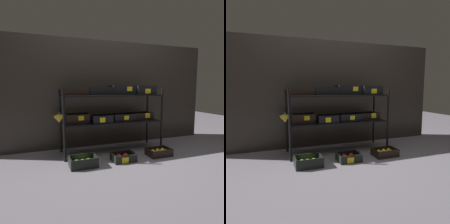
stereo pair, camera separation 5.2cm
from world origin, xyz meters
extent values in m
plane|color=slate|center=(0.00, 0.00, 0.00)|extent=(10.00, 10.00, 0.00)
cube|color=#2D2823|center=(0.00, 0.42, 0.87)|extent=(3.89, 0.12, 1.74)
cylinder|color=black|center=(-0.74, -0.22, 0.48)|extent=(0.03, 0.03, 0.95)
cylinder|color=black|center=(0.74, -0.22, 0.48)|extent=(0.03, 0.03, 0.95)
cylinder|color=black|center=(-0.74, 0.22, 0.48)|extent=(0.03, 0.03, 0.95)
cylinder|color=black|center=(0.74, 0.22, 0.48)|extent=(0.03, 0.03, 0.95)
cube|color=black|center=(0.00, 0.00, 0.45)|extent=(1.46, 0.40, 0.02)
cube|color=black|center=(0.00, 0.00, 0.86)|extent=(1.46, 0.40, 0.02)
cube|color=black|center=(-0.53, 0.04, 0.47)|extent=(0.33, 0.22, 0.01)
cube|color=black|center=(-0.53, -0.07, 0.54)|extent=(0.33, 0.02, 0.12)
cube|color=black|center=(-0.53, 0.14, 0.54)|extent=(0.33, 0.02, 0.12)
cube|color=black|center=(-0.68, 0.04, 0.54)|extent=(0.02, 0.19, 0.12)
cube|color=black|center=(-0.37, 0.04, 0.54)|extent=(0.02, 0.19, 0.12)
sphere|color=orange|center=(-0.58, 0.01, 0.51)|extent=(0.07, 0.07, 0.07)
sphere|color=orange|center=(-0.47, 0.01, 0.51)|extent=(0.07, 0.07, 0.07)
sphere|color=orange|center=(-0.58, 0.07, 0.51)|extent=(0.07, 0.07, 0.07)
sphere|color=orange|center=(-0.47, 0.06, 0.51)|extent=(0.07, 0.07, 0.07)
cube|color=yellow|center=(-0.49, -0.08, 0.55)|extent=(0.08, 0.01, 0.06)
cube|color=black|center=(-0.19, -0.06, 0.47)|extent=(0.30, 0.20, 0.01)
cube|color=black|center=(-0.19, -0.15, 0.53)|extent=(0.30, 0.02, 0.10)
cube|color=black|center=(-0.19, 0.04, 0.53)|extent=(0.30, 0.02, 0.10)
cube|color=black|center=(-0.33, -0.06, 0.53)|extent=(0.02, 0.17, 0.10)
cube|color=black|center=(-0.04, -0.06, 0.53)|extent=(0.02, 0.17, 0.10)
sphere|color=gold|center=(-0.24, -0.08, 0.51)|extent=(0.07, 0.07, 0.07)
sphere|color=gold|center=(-0.14, -0.08, 0.51)|extent=(0.07, 0.07, 0.07)
sphere|color=gold|center=(-0.23, -0.03, 0.51)|extent=(0.07, 0.07, 0.07)
sphere|color=yellow|center=(-0.14, -0.03, 0.51)|extent=(0.07, 0.07, 0.07)
cube|color=yellow|center=(-0.20, -0.16, 0.52)|extent=(0.08, 0.01, 0.07)
cube|color=black|center=(0.18, -0.02, 0.47)|extent=(0.36, 0.21, 0.01)
cube|color=black|center=(0.18, -0.11, 0.53)|extent=(0.36, 0.02, 0.10)
cube|color=black|center=(0.18, 0.08, 0.53)|extent=(0.36, 0.02, 0.10)
cube|color=black|center=(0.01, -0.02, 0.53)|extent=(0.02, 0.18, 0.10)
cube|color=black|center=(0.35, -0.02, 0.53)|extent=(0.02, 0.18, 0.10)
sphere|color=red|center=(0.09, -0.04, 0.51)|extent=(0.07, 0.07, 0.07)
sphere|color=red|center=(0.18, -0.04, 0.51)|extent=(0.07, 0.07, 0.07)
sphere|color=red|center=(0.26, -0.05, 0.51)|extent=(0.07, 0.07, 0.07)
sphere|color=red|center=(0.10, 0.01, 0.51)|extent=(0.07, 0.07, 0.07)
sphere|color=red|center=(0.18, 0.01, 0.51)|extent=(0.07, 0.07, 0.07)
sphere|color=red|center=(0.27, 0.01, 0.51)|extent=(0.07, 0.07, 0.07)
cube|color=yellow|center=(0.19, -0.12, 0.52)|extent=(0.08, 0.01, 0.06)
cube|color=black|center=(0.53, 0.05, 0.47)|extent=(0.34, 0.26, 0.01)
cube|color=black|center=(0.53, -0.07, 0.52)|extent=(0.34, 0.02, 0.09)
cube|color=black|center=(0.53, 0.17, 0.52)|extent=(0.34, 0.02, 0.09)
cube|color=black|center=(0.37, 0.05, 0.52)|extent=(0.02, 0.22, 0.09)
cube|color=black|center=(0.69, 0.05, 0.52)|extent=(0.02, 0.22, 0.09)
sphere|color=orange|center=(0.44, 0.01, 0.51)|extent=(0.06, 0.06, 0.06)
sphere|color=orange|center=(0.53, 0.01, 0.51)|extent=(0.06, 0.06, 0.06)
sphere|color=orange|center=(0.61, 0.01, 0.51)|extent=(0.06, 0.06, 0.06)
sphere|color=orange|center=(0.44, 0.09, 0.51)|extent=(0.06, 0.06, 0.06)
sphere|color=orange|center=(0.53, 0.10, 0.51)|extent=(0.06, 0.06, 0.06)
sphere|color=orange|center=(0.61, 0.09, 0.51)|extent=(0.06, 0.06, 0.06)
cube|color=yellow|center=(0.58, -0.08, 0.53)|extent=(0.08, 0.01, 0.08)
cube|color=black|center=(-0.54, 0.04, 0.87)|extent=(0.37, 0.22, 0.01)
cube|color=black|center=(-0.54, -0.06, 0.93)|extent=(0.37, 0.02, 0.11)
cube|color=black|center=(-0.54, 0.14, 0.93)|extent=(0.37, 0.02, 0.11)
cube|color=black|center=(-0.71, 0.04, 0.93)|extent=(0.02, 0.19, 0.11)
cube|color=black|center=(-0.36, 0.04, 0.93)|extent=(0.02, 0.19, 0.11)
ellipsoid|color=yellow|center=(-0.64, 0.01, 0.92)|extent=(0.06, 0.06, 0.08)
ellipsoid|color=yellow|center=(-0.57, 0.01, 0.92)|extent=(0.06, 0.06, 0.08)
ellipsoid|color=yellow|center=(-0.50, 0.01, 0.92)|extent=(0.06, 0.06, 0.08)
ellipsoid|color=yellow|center=(-0.44, 0.01, 0.92)|extent=(0.06, 0.06, 0.08)
ellipsoid|color=yellow|center=(-0.64, 0.08, 0.92)|extent=(0.06, 0.06, 0.08)
ellipsoid|color=yellow|center=(-0.58, 0.07, 0.92)|extent=(0.06, 0.06, 0.08)
ellipsoid|color=yellow|center=(-0.50, 0.07, 0.92)|extent=(0.06, 0.06, 0.08)
ellipsoid|color=yellow|center=(-0.44, 0.07, 0.92)|extent=(0.06, 0.06, 0.08)
cube|color=black|center=(-0.17, 0.03, 0.87)|extent=(0.37, 0.24, 0.01)
cube|color=black|center=(-0.17, -0.08, 0.93)|extent=(0.37, 0.02, 0.10)
cube|color=black|center=(-0.17, 0.15, 0.93)|extent=(0.37, 0.02, 0.10)
cube|color=black|center=(-0.35, 0.03, 0.93)|extent=(0.02, 0.21, 0.10)
cube|color=black|center=(0.00, 0.03, 0.93)|extent=(0.02, 0.21, 0.10)
sphere|color=#5B255B|center=(-0.29, -0.02, 0.90)|extent=(0.05, 0.05, 0.05)
sphere|color=#58225C|center=(-0.24, -0.02, 0.90)|extent=(0.05, 0.05, 0.05)
sphere|color=#66295C|center=(-0.18, -0.02, 0.90)|extent=(0.05, 0.05, 0.05)
sphere|color=#562C55|center=(-0.12, -0.02, 0.90)|extent=(0.05, 0.05, 0.05)
sphere|color=#672655|center=(-0.06, -0.02, 0.90)|extent=(0.05, 0.05, 0.05)
sphere|color=#5B2D50|center=(-0.29, 0.04, 0.90)|extent=(0.05, 0.05, 0.05)
sphere|color=#611A45|center=(-0.23, 0.03, 0.90)|extent=(0.05, 0.05, 0.05)
sphere|color=#6C2047|center=(-0.17, 0.03, 0.90)|extent=(0.05, 0.05, 0.05)
sphere|color=#661C5B|center=(-0.11, 0.04, 0.90)|extent=(0.05, 0.05, 0.05)
sphere|color=#69194F|center=(-0.06, 0.03, 0.90)|extent=(0.05, 0.05, 0.05)
sphere|color=#612648|center=(-0.29, 0.09, 0.90)|extent=(0.05, 0.05, 0.05)
sphere|color=#5F1A51|center=(-0.23, 0.09, 0.90)|extent=(0.05, 0.05, 0.05)
sphere|color=#6B174A|center=(-0.17, 0.09, 0.90)|extent=(0.05, 0.05, 0.05)
sphere|color=#572A4D|center=(-0.12, 0.09, 0.90)|extent=(0.05, 0.05, 0.05)
sphere|color=#6C2550|center=(-0.05, 0.09, 0.90)|extent=(0.05, 0.05, 0.05)
cube|color=black|center=(0.18, 0.03, 0.87)|extent=(0.37, 0.25, 0.01)
cube|color=black|center=(0.18, -0.09, 0.94)|extent=(0.37, 0.02, 0.13)
cube|color=black|center=(0.18, 0.14, 0.94)|extent=(0.37, 0.02, 0.13)
cube|color=black|center=(0.00, 0.03, 0.94)|extent=(0.02, 0.21, 0.13)
cube|color=black|center=(0.36, 0.03, 0.94)|extent=(0.02, 0.21, 0.13)
ellipsoid|color=brown|center=(0.07, -0.01, 0.91)|extent=(0.05, 0.05, 0.07)
ellipsoid|color=brown|center=(0.13, -0.01, 0.91)|extent=(0.05, 0.05, 0.07)
ellipsoid|color=brown|center=(0.18, -0.01, 0.91)|extent=(0.05, 0.05, 0.07)
ellipsoid|color=brown|center=(0.23, -0.02, 0.91)|extent=(0.05, 0.05, 0.07)
ellipsoid|color=brown|center=(0.29, -0.01, 0.91)|extent=(0.05, 0.05, 0.07)
ellipsoid|color=brown|center=(0.07, 0.07, 0.91)|extent=(0.05, 0.05, 0.07)
ellipsoid|color=brown|center=(0.12, 0.07, 0.91)|extent=(0.05, 0.05, 0.07)
ellipsoid|color=brown|center=(0.18, 0.07, 0.91)|extent=(0.05, 0.05, 0.07)
ellipsoid|color=brown|center=(0.24, 0.07, 0.91)|extent=(0.05, 0.05, 0.07)
ellipsoid|color=brown|center=(0.30, 0.07, 0.91)|extent=(0.05, 0.05, 0.07)
cube|color=yellow|center=(0.25, -0.10, 0.95)|extent=(0.08, 0.01, 0.06)
cube|color=black|center=(0.53, -0.04, 0.87)|extent=(0.32, 0.21, 0.01)
cube|color=black|center=(0.53, -0.14, 0.94)|extent=(0.32, 0.02, 0.13)
cube|color=black|center=(0.53, 0.06, 0.94)|extent=(0.32, 0.02, 0.13)
cube|color=black|center=(0.38, -0.04, 0.94)|extent=(0.02, 0.18, 0.13)
cube|color=black|center=(0.68, -0.04, 0.94)|extent=(0.02, 0.18, 0.13)
ellipsoid|color=tan|center=(0.45, -0.07, 0.92)|extent=(0.07, 0.07, 0.09)
ellipsoid|color=#B6BC5D|center=(0.53, -0.07, 0.92)|extent=(0.07, 0.07, 0.09)
ellipsoid|color=#BCC25B|center=(0.61, -0.06, 0.92)|extent=(0.07, 0.07, 0.09)
ellipsoid|color=tan|center=(0.46, -0.01, 0.92)|extent=(0.07, 0.07, 0.09)
ellipsoid|color=tan|center=(0.52, -0.01, 0.92)|extent=(0.07, 0.07, 0.09)
ellipsoid|color=tan|center=(0.61, -0.02, 0.92)|extent=(0.07, 0.07, 0.09)
cube|color=yellow|center=(0.53, -0.15, 0.92)|extent=(0.09, 0.01, 0.07)
cylinder|color=brown|center=(-0.78, 0.08, 0.60)|extent=(0.02, 0.02, 0.02)
ellipsoid|color=yellow|center=(-0.81, 0.08, 0.54)|extent=(0.10, 0.03, 0.10)
ellipsoid|color=yellow|center=(-0.80, 0.08, 0.54)|extent=(0.07, 0.03, 0.11)
ellipsoid|color=yellow|center=(-0.78, 0.07, 0.54)|extent=(0.03, 0.03, 0.11)
ellipsoid|color=yellow|center=(-0.77, 0.08, 0.54)|extent=(0.07, 0.03, 0.11)
ellipsoid|color=yellow|center=(-0.76, 0.07, 0.54)|extent=(0.09, 0.03, 0.11)
cylinder|color=brown|center=(-0.78, -0.07, 0.63)|extent=(0.02, 0.02, 0.02)
ellipsoid|color=yellow|center=(-0.81, -0.07, 0.56)|extent=(0.10, 0.03, 0.10)
ellipsoid|color=yellow|center=(-0.80, -0.07, 0.56)|extent=(0.07, 0.03, 0.11)
ellipsoid|color=yellow|center=(-0.78, -0.07, 0.56)|extent=(0.03, 0.03, 0.11)
ellipsoid|color=yellow|center=(-0.77, -0.07, 0.56)|extent=(0.06, 0.03, 0.11)
ellipsoid|color=yellow|center=(-0.76, -0.06, 0.56)|extent=(0.09, 0.03, 0.11)
cube|color=black|center=(-0.56, -0.46, 0.01)|extent=(0.34, 0.23, 0.01)
cube|color=black|center=(-0.56, -0.57, 0.07)|extent=(0.34, 0.02, 0.12)
cube|color=black|center=(-0.56, -0.35, 0.07)|extent=(0.34, 0.02, 0.12)
cube|color=black|center=(-0.72, -0.46, 0.07)|extent=(0.02, 0.20, 0.12)
cube|color=black|center=(-0.40, -0.46, 0.07)|extent=(0.02, 0.20, 0.12)
sphere|color=#83C432|center=(-0.63, -0.49, 0.05)|extent=(0.07, 0.07, 0.07)
sphere|color=#89B440|center=(-0.56, -0.49, 0.05)|extent=(0.07, 0.07, 0.07)
sphere|color=#85B635|center=(-0.47, -0.49, 0.05)|extent=(0.07, 0.07, 0.07)
sphere|color=#8BB742|center=(-0.63, -0.42, 0.05)|extent=(0.07, 0.07, 0.07)
sphere|color=#8DC543|center=(-0.56, -0.43, 0.05)|extent=(0.07, 0.07, 0.07)
sphere|color=#8FBD39|center=(-0.48, -0.43, 0.05)|extent=(0.07, 0.07, 0.07)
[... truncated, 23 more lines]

